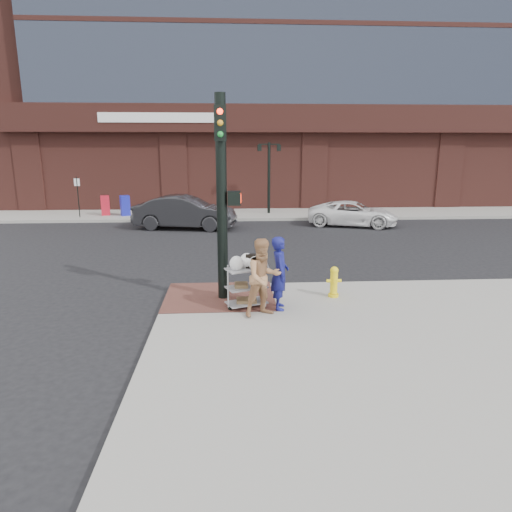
{
  "coord_description": "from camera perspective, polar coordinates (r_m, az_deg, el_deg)",
  "views": [
    {
      "loc": [
        -0.33,
        -10.37,
        3.93
      ],
      "look_at": [
        0.34,
        0.74,
        1.25
      ],
      "focal_mm": 32.0,
      "sensor_mm": 36.0,
      "label": 1
    }
  ],
  "objects": [
    {
      "name": "lamp_post",
      "position": [
        26.5,
        1.63,
        10.69
      ],
      "size": [
        1.32,
        0.22,
        4.0
      ],
      "color": "black",
      "rests_on": "sidewalk_far"
    },
    {
      "name": "newsbox_blue",
      "position": [
        26.65,
        -16.04,
        6.08
      ],
      "size": [
        0.61,
        0.58,
        1.12
      ],
      "primitive_type": "cube",
      "rotation": [
        0.0,
        0.0,
        0.43
      ],
      "color": "#1B20B0",
      "rests_on": "sidewalk_far"
    },
    {
      "name": "utility_cart",
      "position": [
        10.92,
        -1.21,
        -3.45
      ],
      "size": [
        1.07,
        0.83,
        1.3
      ],
      "color": "gray",
      "rests_on": "sidewalk_near"
    },
    {
      "name": "woman_blue",
      "position": [
        10.75,
        2.99,
        -2.15
      ],
      "size": [
        0.45,
        0.66,
        1.75
      ],
      "primitive_type": "imported",
      "rotation": [
        0.0,
        0.0,
        1.52
      ],
      "color": "navy",
      "rests_on": "sidewalk_near"
    },
    {
      "name": "traffic_signal_pole",
      "position": [
        11.2,
        -4.2,
        7.87
      ],
      "size": [
        0.61,
        0.51,
        5.0
      ],
      "color": "black",
      "rests_on": "sidewalk_near"
    },
    {
      "name": "sidewalk_far",
      "position": [
        44.44,
        13.49,
        8.19
      ],
      "size": [
        65.0,
        36.0,
        0.15
      ],
      "primitive_type": "cube",
      "color": "gray",
      "rests_on": "ground"
    },
    {
      "name": "sedan_dark",
      "position": [
        22.57,
        -8.88,
        5.42
      ],
      "size": [
        5.12,
        2.55,
        1.61
      ],
      "primitive_type": "imported",
      "rotation": [
        0.0,
        0.0,
        1.39
      ],
      "color": "black",
      "rests_on": "ground"
    },
    {
      "name": "pedestrian_tan",
      "position": [
        10.31,
        0.93,
        -2.71
      ],
      "size": [
        1.07,
        0.97,
        1.79
      ],
      "primitive_type": "imported",
      "rotation": [
        0.0,
        0.0,
        0.4
      ],
      "color": "#AC7A51",
      "rests_on": "sidewalk_near"
    },
    {
      "name": "fire_hydrant",
      "position": [
        11.88,
        9.71,
        -3.14
      ],
      "size": [
        0.38,
        0.26,
        0.8
      ],
      "color": "yellow",
      "rests_on": "sidewalk_near"
    },
    {
      "name": "brick_curb_ramp",
      "position": [
        11.89,
        -4.57,
        -5.02
      ],
      "size": [
        2.8,
        2.4,
        0.01
      ],
      "primitive_type": "cube",
      "color": "#572D29",
      "rests_on": "sidewalk_near"
    },
    {
      "name": "bank_building",
      "position": [
        42.94,
        4.26,
        27.27
      ],
      "size": [
        42.0,
        26.0,
        28.0
      ],
      "primitive_type": "cube",
      "color": "#572922",
      "rests_on": "sidewalk_far"
    },
    {
      "name": "ground",
      "position": [
        11.09,
        -1.51,
        -7.22
      ],
      "size": [
        220.0,
        220.0,
        0.0
      ],
      "primitive_type": "plane",
      "color": "black",
      "rests_on": "ground"
    },
    {
      "name": "newsbox_red",
      "position": [
        27.14,
        -18.31,
        6.02
      ],
      "size": [
        0.55,
        0.52,
        1.1
      ],
      "primitive_type": "cube",
      "rotation": [
        0.0,
        0.0,
        0.24
      ],
      "color": "red",
      "rests_on": "sidewalk_far"
    },
    {
      "name": "minivan_white",
      "position": [
        23.69,
        12.02,
        5.21
      ],
      "size": [
        4.88,
        3.33,
        1.24
      ],
      "primitive_type": "imported",
      "rotation": [
        0.0,
        0.0,
        1.26
      ],
      "color": "white",
      "rests_on": "ground"
    },
    {
      "name": "parking_sign",
      "position": [
        26.78,
        -21.34,
        6.88
      ],
      "size": [
        0.05,
        0.05,
        2.2
      ],
      "primitive_type": "cylinder",
      "color": "black",
      "rests_on": "sidewalk_far"
    }
  ]
}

